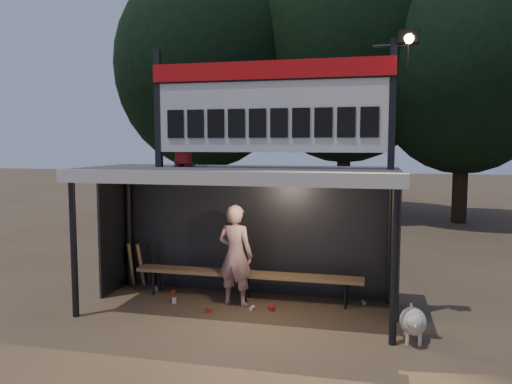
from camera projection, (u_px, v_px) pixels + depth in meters
The scene contains 13 objects.
ground at pixel (239, 309), 8.15m from camera, with size 80.00×80.00×0.00m, color #503C28.
player at pixel (235, 255), 8.31m from camera, with size 0.62×0.41×1.70m, color silver.
child_a at pixel (182, 133), 8.43m from camera, with size 0.54×0.42×1.12m, color slate.
child_b at pixel (183, 140), 8.28m from camera, with size 0.43×0.28×0.89m, color maroon.
dugout_shelter at pixel (242, 196), 8.21m from camera, with size 5.10×2.08×2.32m.
scoreboard_assembly at pixel (272, 103), 7.70m from camera, with size 4.10×0.27×1.99m.
bench at pixel (247, 275), 8.65m from camera, with size 4.00×0.35×0.48m.
tree_left at pixel (204, 67), 18.23m from camera, with size 6.46×6.46×9.27m.
tree_mid at pixel (346, 50), 18.48m from camera, with size 7.22×7.22×10.36m.
tree_right at pixel (464, 69), 16.69m from camera, with size 6.08×6.08×8.72m.
dog at pixel (413, 321), 6.82m from camera, with size 0.36×0.81×0.49m.
bats at pixel (141, 265), 9.39m from camera, with size 0.49×0.33×0.84m.
litter at pixel (226, 301), 8.48m from camera, with size 3.84×1.11×0.08m.
Camera 1 is at (2.10, -7.65, 2.70)m, focal length 35.00 mm.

